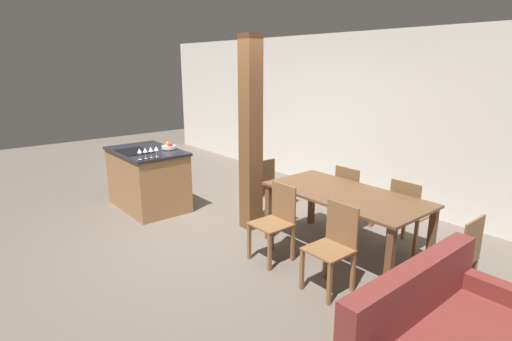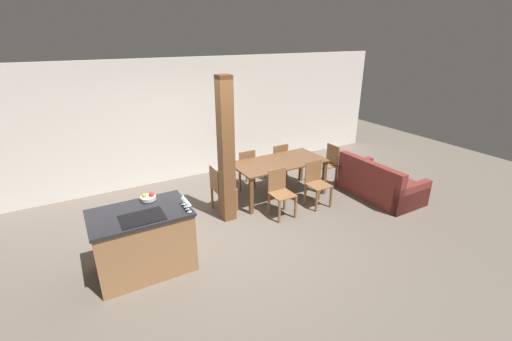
{
  "view_description": "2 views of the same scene",
  "coord_description": "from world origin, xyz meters",
  "px_view_note": "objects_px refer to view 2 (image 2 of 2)",
  "views": [
    {
      "loc": [
        4.19,
        -2.78,
        2.21
      ],
      "look_at": [
        0.6,
        0.2,
        0.95
      ],
      "focal_mm": 28.0,
      "sensor_mm": 36.0,
      "label": 1
    },
    {
      "loc": [
        -2.13,
        -4.59,
        3.17
      ],
      "look_at": [
        0.6,
        0.2,
        0.95
      ],
      "focal_mm": 24.0,
      "sensor_mm": 36.0,
      "label": 2
    }
  ],
  "objects_px": {
    "dining_chair_head_end": "(220,188)",
    "couch": "(379,184)",
    "wine_glass_middle": "(187,202)",
    "wine_glass_end": "(183,197)",
    "wine_glass_far": "(185,199)",
    "timber_post": "(226,152)",
    "dining_chair_near_right": "(316,183)",
    "dining_chair_foot_end": "(328,164)",
    "fruit_bowl": "(148,197)",
    "dining_chair_far_right": "(278,161)",
    "kitchen_island": "(143,241)",
    "dining_chair_near_left": "(280,192)",
    "dining_table": "(279,166)",
    "wine_glass_near": "(189,204)",
    "dining_chair_far_left": "(245,168)"
  },
  "relations": [
    {
      "from": "dining_chair_head_end",
      "to": "couch",
      "type": "xyz_separation_m",
      "value": [
        3.1,
        -1.06,
        -0.2
      ]
    },
    {
      "from": "wine_glass_middle",
      "to": "couch",
      "type": "bearing_deg",
      "value": 3.91
    },
    {
      "from": "wine_glass_end",
      "to": "wine_glass_middle",
      "type": "bearing_deg",
      "value": -90.0
    },
    {
      "from": "wine_glass_far",
      "to": "timber_post",
      "type": "bearing_deg",
      "value": 41.03
    },
    {
      "from": "dining_chair_near_right",
      "to": "dining_chair_foot_end",
      "type": "bearing_deg",
      "value": 38.14
    },
    {
      "from": "fruit_bowl",
      "to": "dining_chair_far_right",
      "type": "height_order",
      "value": "fruit_bowl"
    },
    {
      "from": "wine_glass_far",
      "to": "couch",
      "type": "distance_m",
      "value": 4.25
    },
    {
      "from": "kitchen_island",
      "to": "couch",
      "type": "bearing_deg",
      "value": 0.15
    },
    {
      "from": "fruit_bowl",
      "to": "couch",
      "type": "relative_size",
      "value": 0.14
    },
    {
      "from": "dining_chair_far_right",
      "to": "timber_post",
      "type": "bearing_deg",
      "value": 30.67
    },
    {
      "from": "fruit_bowl",
      "to": "dining_chair_foot_end",
      "type": "bearing_deg",
      "value": 10.85
    },
    {
      "from": "dining_chair_far_right",
      "to": "fruit_bowl",
      "type": "bearing_deg",
      "value": 24.83
    },
    {
      "from": "fruit_bowl",
      "to": "dining_chair_near_right",
      "type": "relative_size",
      "value": 0.25
    },
    {
      "from": "wine_glass_end",
      "to": "dining_chair_near_right",
      "type": "bearing_deg",
      "value": 9.77
    },
    {
      "from": "wine_glass_middle",
      "to": "dining_chair_near_left",
      "type": "xyz_separation_m",
      "value": [
        1.96,
        0.65,
        -0.58
      ]
    },
    {
      "from": "wine_glass_far",
      "to": "dining_chair_near_left",
      "type": "xyz_separation_m",
      "value": [
        1.96,
        0.56,
        -0.58
      ]
    },
    {
      "from": "dining_chair_near_left",
      "to": "dining_chair_near_right",
      "type": "xyz_separation_m",
      "value": [
        0.84,
        0.0,
        0.0
      ]
    },
    {
      "from": "kitchen_island",
      "to": "dining_chair_foot_end",
      "type": "distance_m",
      "value": 4.41
    },
    {
      "from": "dining_chair_far_right",
      "to": "kitchen_island",
      "type": "bearing_deg",
      "value": 27.51
    },
    {
      "from": "fruit_bowl",
      "to": "couch",
      "type": "height_order",
      "value": "fruit_bowl"
    },
    {
      "from": "dining_chair_head_end",
      "to": "dining_chair_foot_end",
      "type": "xyz_separation_m",
      "value": [
        2.61,
        0.0,
        0.0
      ]
    },
    {
      "from": "kitchen_island",
      "to": "dining_chair_near_left",
      "type": "relative_size",
      "value": 1.51
    },
    {
      "from": "fruit_bowl",
      "to": "dining_chair_near_left",
      "type": "distance_m",
      "value": 2.4
    },
    {
      "from": "dining_chair_near_right",
      "to": "couch",
      "type": "relative_size",
      "value": 0.55
    },
    {
      "from": "wine_glass_end",
      "to": "couch",
      "type": "xyz_separation_m",
      "value": [
        4.18,
        0.12,
        -0.79
      ]
    },
    {
      "from": "fruit_bowl",
      "to": "wine_glass_middle",
      "type": "bearing_deg",
      "value": -55.09
    },
    {
      "from": "wine_glass_end",
      "to": "timber_post",
      "type": "xyz_separation_m",
      "value": [
        1.06,
        0.84,
        0.23
      ]
    },
    {
      "from": "dining_table",
      "to": "couch",
      "type": "relative_size",
      "value": 1.16
    },
    {
      "from": "dining_chair_near_right",
      "to": "timber_post",
      "type": "relative_size",
      "value": 0.34
    },
    {
      "from": "wine_glass_near",
      "to": "timber_post",
      "type": "relative_size",
      "value": 0.06
    },
    {
      "from": "wine_glass_far",
      "to": "couch",
      "type": "bearing_deg",
      "value": 2.78
    },
    {
      "from": "wine_glass_far",
      "to": "dining_chair_near_right",
      "type": "distance_m",
      "value": 2.92
    },
    {
      "from": "dining_chair_far_left",
      "to": "couch",
      "type": "xyz_separation_m",
      "value": [
        2.22,
        -1.75,
        -0.2
      ]
    },
    {
      "from": "dining_chair_near_left",
      "to": "couch",
      "type": "distance_m",
      "value": 2.26
    },
    {
      "from": "dining_chair_near_right",
      "to": "dining_chair_head_end",
      "type": "distance_m",
      "value": 1.86
    },
    {
      "from": "couch",
      "to": "timber_post",
      "type": "xyz_separation_m",
      "value": [
        -3.11,
        0.72,
        1.02
      ]
    },
    {
      "from": "wine_glass_near",
      "to": "dining_table",
      "type": "relative_size",
      "value": 0.08
    },
    {
      "from": "dining_chair_far_right",
      "to": "wine_glass_end",
      "type": "bearing_deg",
      "value": 33.78
    },
    {
      "from": "wine_glass_near",
      "to": "wine_glass_middle",
      "type": "bearing_deg",
      "value": 90.0
    },
    {
      "from": "wine_glass_middle",
      "to": "dining_chair_far_right",
      "type": "relative_size",
      "value": 0.18
    },
    {
      "from": "dining_chair_far_left",
      "to": "timber_post",
      "type": "bearing_deg",
      "value": 49.01
    },
    {
      "from": "kitchen_island",
      "to": "dining_chair_far_right",
      "type": "xyz_separation_m",
      "value": [
        3.39,
        1.77,
        0.0
      ]
    },
    {
      "from": "dining_chair_foot_end",
      "to": "timber_post",
      "type": "bearing_deg",
      "value": -82.71
    },
    {
      "from": "kitchen_island",
      "to": "dining_chair_far_left",
      "type": "relative_size",
      "value": 1.51
    },
    {
      "from": "dining_chair_far_right",
      "to": "dining_chair_foot_end",
      "type": "bearing_deg",
      "value": 141.86
    },
    {
      "from": "wine_glass_end",
      "to": "couch",
      "type": "relative_size",
      "value": 0.1
    },
    {
      "from": "wine_glass_near",
      "to": "dining_chair_foot_end",
      "type": "height_order",
      "value": "wine_glass_near"
    },
    {
      "from": "wine_glass_end",
      "to": "dining_chair_foot_end",
      "type": "bearing_deg",
      "value": 17.72
    },
    {
      "from": "dining_chair_head_end",
      "to": "dining_chair_foot_end",
      "type": "distance_m",
      "value": 2.61
    },
    {
      "from": "wine_glass_near",
      "to": "wine_glass_far",
      "type": "xyz_separation_m",
      "value": [
        0.0,
        0.16,
        0.0
      ]
    }
  ]
}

